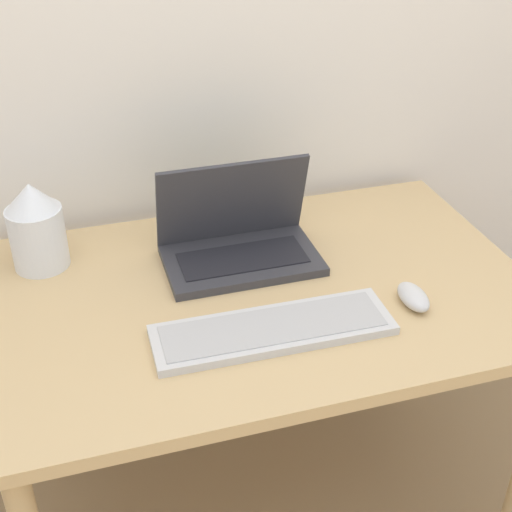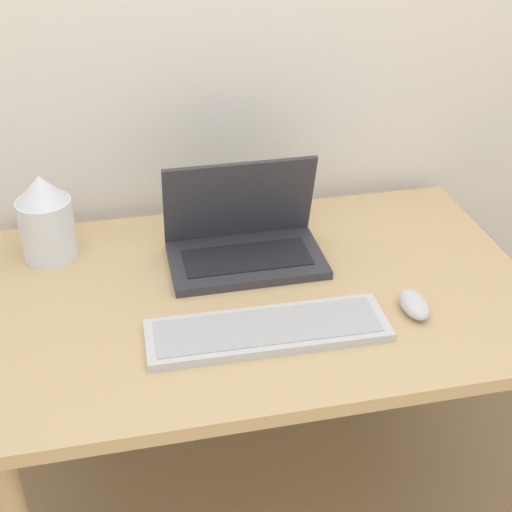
{
  "view_description": "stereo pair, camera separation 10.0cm",
  "coord_description": "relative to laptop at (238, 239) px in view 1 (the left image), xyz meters",
  "views": [
    {
      "loc": [
        -0.38,
        -0.83,
        1.58
      ],
      "look_at": [
        -0.02,
        0.35,
        0.81
      ],
      "focal_mm": 50.0,
      "sensor_mm": 36.0,
      "label": 1
    },
    {
      "loc": [
        -0.28,
        -0.86,
        1.58
      ],
      "look_at": [
        -0.02,
        0.35,
        0.81
      ],
      "focal_mm": 50.0,
      "sensor_mm": 36.0,
      "label": 2
    }
  ],
  "objects": [
    {
      "name": "vase",
      "position": [
        -0.43,
        0.1,
        0.05
      ],
      "size": [
        0.12,
        0.12,
        0.2
      ],
      "color": "white",
      "rests_on": "desk"
    },
    {
      "name": "mouse",
      "position": [
        0.3,
        -0.28,
        -0.03
      ],
      "size": [
        0.05,
        0.1,
        0.04
      ],
      "color": "silver",
      "rests_on": "desk"
    },
    {
      "name": "desk",
      "position": [
        0.01,
        -0.13,
        -0.14
      ],
      "size": [
        1.17,
        0.75,
        0.71
      ],
      "color": "tan",
      "rests_on": "ground_plane"
    },
    {
      "name": "laptop",
      "position": [
        0.0,
        0.0,
        0.0
      ],
      "size": [
        0.35,
        0.22,
        0.23
      ],
      "color": "#333338",
      "rests_on": "desk"
    },
    {
      "name": "keyboard",
      "position": [
        -0.01,
        -0.29,
        -0.04
      ],
      "size": [
        0.48,
        0.15,
        0.02
      ],
      "color": "silver",
      "rests_on": "desk"
    }
  ]
}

